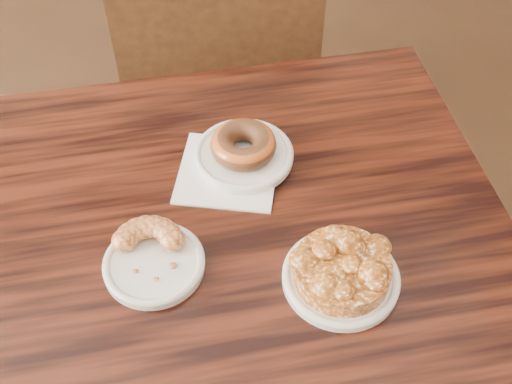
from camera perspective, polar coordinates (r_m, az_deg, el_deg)
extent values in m
cube|color=black|center=(1.29, -0.78, -14.38)|extent=(0.83, 0.83, 0.75)
cube|color=white|center=(1.06, -2.51, 1.85)|extent=(0.20, 0.20, 0.00)
cylinder|color=white|center=(1.07, -1.11, 3.29)|extent=(0.17, 0.17, 0.01)
cylinder|color=silver|center=(0.95, -9.04, -6.36)|extent=(0.15, 0.15, 0.01)
cylinder|color=white|center=(0.93, 7.54, -7.60)|extent=(0.17, 0.17, 0.01)
torus|color=#9B3E16|center=(1.06, -1.13, 4.24)|extent=(0.11, 0.11, 0.04)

